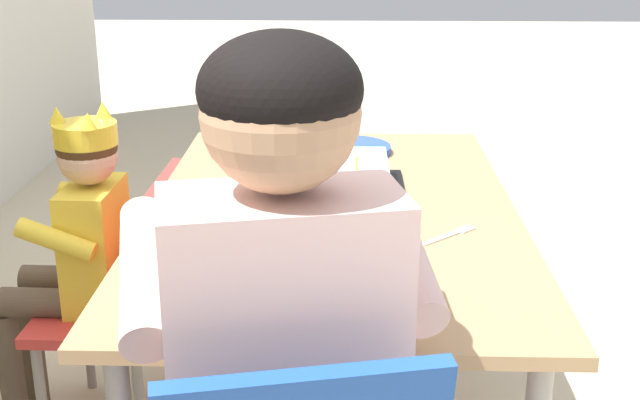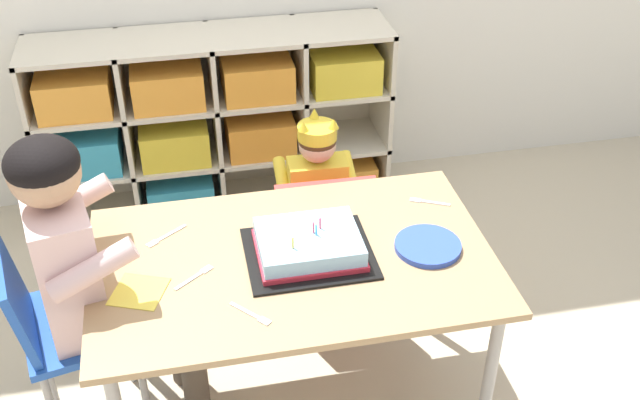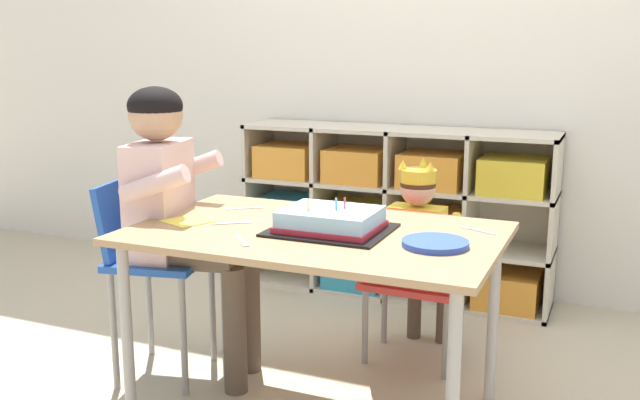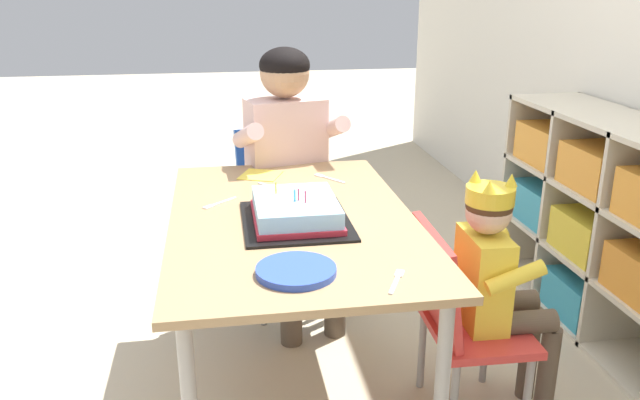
% 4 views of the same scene
% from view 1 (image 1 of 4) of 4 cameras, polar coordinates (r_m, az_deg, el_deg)
% --- Properties ---
extents(activity_table, '(1.17, 0.73, 0.64)m').
position_cam_1_polar(activity_table, '(1.71, 0.83, -2.40)').
color(activity_table, '#A37F56').
rests_on(activity_table, ground).
extents(classroom_chair_blue, '(0.39, 0.32, 0.64)m').
position_cam_1_polar(classroom_chair_blue, '(2.03, -12.87, -5.80)').
color(classroom_chair_blue, red).
rests_on(classroom_chair_blue, ground).
extents(child_with_crown, '(0.30, 0.31, 0.80)m').
position_cam_1_polar(child_with_crown, '(2.01, -16.11, -2.49)').
color(child_with_crown, yellow).
rests_on(child_with_crown, ground).
extents(adult_helper_seated, '(0.46, 0.45, 1.08)m').
position_cam_1_polar(adult_helper_seated, '(1.15, -2.90, -8.48)').
color(adult_helper_seated, beige).
rests_on(adult_helper_seated, ground).
extents(birthday_cake_on_tray, '(0.37, 0.31, 0.11)m').
position_cam_1_polar(birthday_cake_on_tray, '(1.73, 0.71, 1.01)').
color(birthday_cake_on_tray, black).
rests_on(birthday_cake_on_tray, activity_table).
extents(paper_plate_stack, '(0.20, 0.20, 0.02)m').
position_cam_1_polar(paper_plate_stack, '(2.07, 2.07, 3.46)').
color(paper_plate_stack, blue).
rests_on(paper_plate_stack, activity_table).
extents(paper_napkin_square, '(0.18, 0.18, 0.00)m').
position_cam_1_polar(paper_napkin_square, '(1.28, 3.40, -7.15)').
color(paper_napkin_square, '#F4DB4C').
rests_on(paper_napkin_square, activity_table).
extents(fork_near_child_seat, '(0.13, 0.10, 0.00)m').
position_cam_1_polar(fork_near_child_seat, '(1.37, -6.73, -5.52)').
color(fork_near_child_seat, white).
rests_on(fork_near_child_seat, activity_table).
extents(fork_at_table_front_edge, '(0.12, 0.09, 0.00)m').
position_cam_1_polar(fork_at_table_front_edge, '(1.43, 1.88, -4.28)').
color(fork_at_table_front_edge, white).
rests_on(fork_at_table_front_edge, activity_table).
extents(fork_by_napkin, '(0.10, 0.11, 0.00)m').
position_cam_1_polar(fork_by_napkin, '(1.57, 8.87, -2.33)').
color(fork_by_napkin, white).
rests_on(fork_by_napkin, activity_table).
extents(fork_scattered_mid_table, '(0.12, 0.07, 0.00)m').
position_cam_1_polar(fork_scattered_mid_table, '(2.15, -4.14, 3.87)').
color(fork_scattered_mid_table, white).
rests_on(fork_scattered_mid_table, activity_table).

